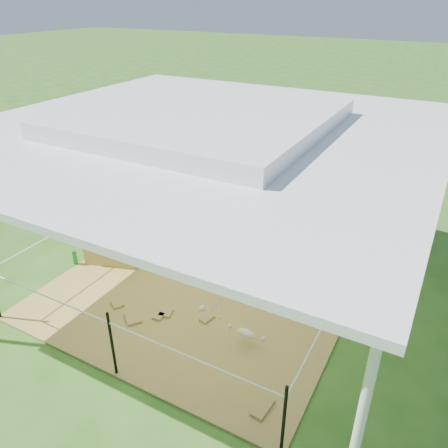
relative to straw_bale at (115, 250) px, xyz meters
The scene contains 13 objects.
ground 1.81m from the straw_bale, ahead, with size 90.00×90.00×0.00m, color #2D5919.
hay_patch 1.81m from the straw_bale, ahead, with size 4.60×4.60×0.03m, color brown.
canopy_tent 3.03m from the straw_bale, ahead, with size 6.30×6.30×2.90m.
rope_fence 1.84m from the straw_bale, ahead, with size 4.54×4.54×1.00m.
straw_bale is the anchor object (origin of this frame).
dark_cloth 0.24m from the straw_bale, 90.00° to the right, with size 1.04×0.54×0.05m, color black.
woman 0.81m from the straw_bale, ahead, with size 0.43×0.28×1.17m, color #AE101E.
green_bottle 0.72m from the straw_bale, 140.71° to the right, with size 0.08×0.08×0.27m, color #197126.
pony 2.20m from the straw_bale, 14.19° to the left, with size 0.49×1.08×0.91m, color #45464A.
pink_hat 2.31m from the straw_bale, 14.19° to the left, with size 0.28×0.28×0.13m, color #FF93C8.
foal 3.10m from the straw_bale, 14.93° to the right, with size 0.80×0.44×0.44m, color beige, non-canonical shape.
picnic_table_near 9.20m from the straw_bale, 68.23° to the left, with size 1.63×1.18×0.68m, color brown.
distant_person 9.26m from the straw_bale, 63.73° to the left, with size 0.61×0.47×1.25m, color teal.
Camera 1 is at (3.14, -5.11, 4.32)m, focal length 35.00 mm.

